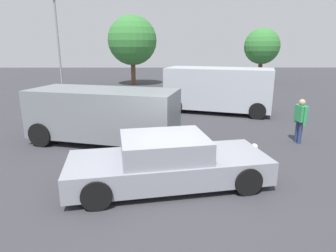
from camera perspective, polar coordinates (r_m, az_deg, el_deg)
ground_plane at (r=7.14m, az=-0.24°, el=-11.26°), size 80.00×80.00×0.00m
sedan_foreground at (r=6.89m, az=-0.12°, el=-7.16°), size 4.92×2.58×1.21m
dog at (r=8.81m, az=16.48°, el=-4.73°), size 0.40×0.59×0.43m
van_white at (r=14.74m, az=9.89°, el=7.31°), size 5.51×3.59×2.19m
suv_dark at (r=10.05m, az=-12.53°, el=2.42°), size 5.26×3.16×1.83m
pedestrian at (r=10.72m, az=24.70°, el=1.54°), size 0.30×0.56×1.52m
light_post_near at (r=23.08m, az=-21.12°, el=17.74°), size 0.44×0.44×6.72m
tree_back_left at (r=25.23m, az=-7.06°, el=16.41°), size 4.05×4.05×5.73m
tree_back_center at (r=27.84m, az=18.07°, el=14.71°), size 3.12×3.12×4.79m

